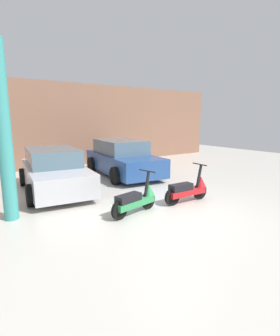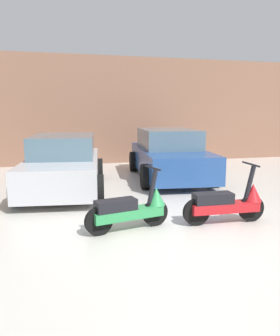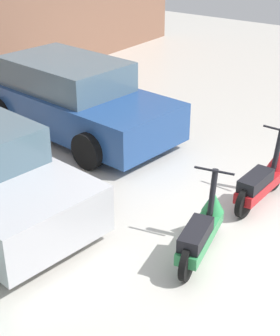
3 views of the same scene
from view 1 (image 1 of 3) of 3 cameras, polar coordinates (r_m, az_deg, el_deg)
The scene contains 7 objects.
ground_plane at distance 7.02m, azimuth 7.26°, elevation -9.53°, with size 28.00×28.00×0.00m, color beige.
wall_back at distance 13.73m, azimuth -16.25°, elevation 8.96°, with size 19.60×0.12×4.16m, color #845B47.
scooter_front_left at distance 6.78m, azimuth -0.76°, elevation -6.76°, with size 1.52×0.65×1.07m.
scooter_front_right at distance 7.82m, azimuth 10.51°, elevation -4.49°, with size 1.57×0.57×1.10m.
car_rear_left at distance 9.27m, azimuth -18.16°, elevation -0.61°, with size 2.41×4.36×1.42m.
car_rear_center at distance 11.31m, azimuth -3.86°, elevation 2.09°, with size 2.49×4.58×1.49m.
support_column_side at distance 6.83m, azimuth -27.52°, elevation 6.69°, with size 0.33×0.33×4.16m, color teal.
Camera 1 is at (-4.46, -4.84, 2.43)m, focal length 28.00 mm.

